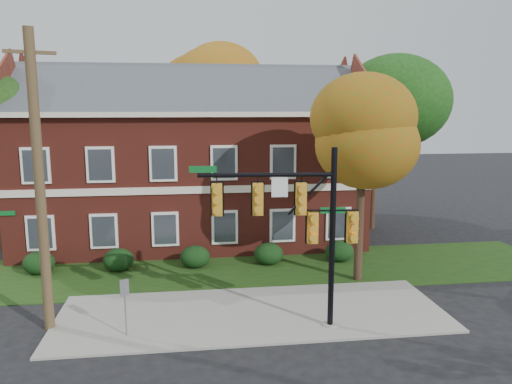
{
  "coord_description": "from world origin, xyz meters",
  "views": [
    {
      "loc": [
        -2.16,
        -16.03,
        7.46
      ],
      "look_at": [
        0.39,
        3.0,
        4.19
      ],
      "focal_mm": 35.0,
      "sensor_mm": 36.0,
      "label": 1
    }
  ],
  "objects": [
    {
      "name": "hedge_far_right",
      "position": [
        5.0,
        6.7,
        0.53
      ],
      "size": [
        1.4,
        1.26,
        1.05
      ],
      "primitive_type": "ellipsoid",
      "color": "black",
      "rests_on": "ground"
    },
    {
      "name": "traffic_signal",
      "position": [
        1.38,
        -0.37,
        3.84
      ],
      "size": [
        5.54,
        0.69,
        6.19
      ],
      "rotation": [
        0.0,
        0.0,
        -0.08
      ],
      "color": "gray",
      "rests_on": "ground"
    },
    {
      "name": "tree_far_rear",
      "position": [
        -0.66,
        19.79,
        8.84
      ],
      "size": [
        6.84,
        6.46,
        11.52
      ],
      "color": "black",
      "rests_on": "ground"
    },
    {
      "name": "tree_near_right",
      "position": [
        5.22,
        3.87,
        6.67
      ],
      "size": [
        4.5,
        4.25,
        8.58
      ],
      "color": "black",
      "rests_on": "ground"
    },
    {
      "name": "hedge_right",
      "position": [
        1.5,
        6.7,
        0.53
      ],
      "size": [
        1.4,
        1.26,
        1.05
      ],
      "primitive_type": "ellipsoid",
      "color": "black",
      "rests_on": "ground"
    },
    {
      "name": "apartment_building",
      "position": [
        -2.0,
        11.95,
        4.99
      ],
      "size": [
        18.8,
        8.8,
        9.74
      ],
      "color": "maroon",
      "rests_on": "ground"
    },
    {
      "name": "ground",
      "position": [
        0.0,
        0.0,
        0.0
      ],
      "size": [
        120.0,
        120.0,
        0.0
      ],
      "primitive_type": "plane",
      "color": "black",
      "rests_on": "ground"
    },
    {
      "name": "grass_strip",
      "position": [
        0.0,
        6.0,
        0.02
      ],
      "size": [
        30.0,
        6.0,
        0.04
      ],
      "primitive_type": "cube",
      "color": "#193811",
      "rests_on": "ground"
    },
    {
      "name": "hedge_center",
      "position": [
        -2.0,
        6.7,
        0.53
      ],
      "size": [
        1.4,
        1.26,
        1.05
      ],
      "primitive_type": "ellipsoid",
      "color": "black",
      "rests_on": "ground"
    },
    {
      "name": "hedge_left",
      "position": [
        -5.5,
        6.7,
        0.53
      ],
      "size": [
        1.4,
        1.26,
        1.05
      ],
      "primitive_type": "ellipsoid",
      "color": "black",
      "rests_on": "ground"
    },
    {
      "name": "hedge_far_left",
      "position": [
        -9.0,
        6.7,
        0.53
      ],
      "size": [
        1.4,
        1.26,
        1.05
      ],
      "primitive_type": "ellipsoid",
      "color": "black",
      "rests_on": "ground"
    },
    {
      "name": "sign_post",
      "position": [
        -4.33,
        -0.28,
        1.35
      ],
      "size": [
        0.28,
        0.15,
        1.99
      ],
      "rotation": [
        0.0,
        0.0,
        0.4
      ],
      "color": "slate",
      "rests_on": "ground"
    },
    {
      "name": "utility_pole",
      "position": [
        -7.0,
        0.72,
        5.03
      ],
      "size": [
        1.5,
        0.59,
        9.92
      ],
      "rotation": [
        0.0,
        0.0,
        0.32
      ],
      "color": "#4E3D24",
      "rests_on": "ground"
    },
    {
      "name": "sidewalk",
      "position": [
        0.0,
        1.0,
        0.04
      ],
      "size": [
        14.0,
        5.0,
        0.08
      ],
      "primitive_type": "cube",
      "color": "gray",
      "rests_on": "ground"
    },
    {
      "name": "tree_right_rear",
      "position": [
        9.31,
        12.81,
        8.12
      ],
      "size": [
        6.3,
        5.95,
        10.62
      ],
      "color": "black",
      "rests_on": "ground"
    }
  ]
}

